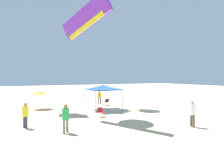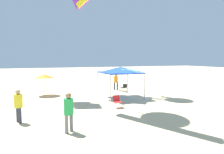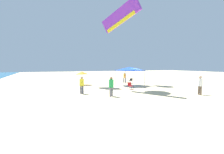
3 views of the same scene
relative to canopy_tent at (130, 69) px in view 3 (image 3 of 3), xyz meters
The scene contains 10 objects.
ground 2.67m from the canopy_tent, 70.61° to the right, with size 120.00×120.00×0.10m, color beige.
canopy_tent is the anchor object (origin of this frame).
beach_umbrella 7.01m from the canopy_tent, 59.11° to the left, with size 1.95×1.93×2.03m.
folding_chair_right_of_tent 4.12m from the canopy_tent, 152.64° to the left, with size 0.63×0.55×0.82m.
folding_chair_near_cooler 3.73m from the canopy_tent, 31.28° to the right, with size 0.68×0.60×0.82m.
person_watching_sky 9.08m from the canopy_tent, 119.44° to the left, with size 0.45×0.42×1.78m.
person_by_tent 4.62m from the canopy_tent, 18.23° to the right, with size 0.42×0.44×1.76m.
person_beachcomber 9.84m from the canopy_tent, 164.26° to the right, with size 0.48×0.45×1.88m.
person_far_stroller 8.96m from the canopy_tent, 140.53° to the left, with size 0.44×0.44×1.84m.
kite_parafoil_purple 7.75m from the canopy_tent, 139.22° to the left, with size 4.93×2.77×3.24m.
Camera 3 is at (-21.70, 12.66, 2.86)m, focal length 27.47 mm.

